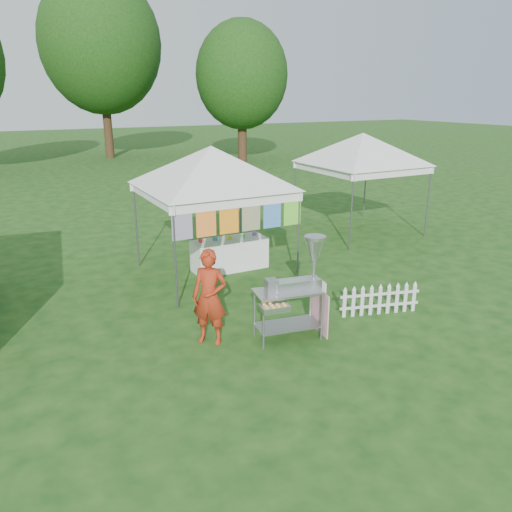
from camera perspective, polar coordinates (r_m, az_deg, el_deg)
ground at (r=9.05m, az=4.20°, el=-8.79°), size 120.00×120.00×0.00m
canopy_main at (r=11.24m, az=-5.16°, el=12.37°), size 4.24×4.24×3.45m
canopy_right at (r=15.43m, az=12.16°, el=13.57°), size 4.24×4.24×3.45m
tree_mid at (r=35.71m, az=-17.35°, el=22.14°), size 7.60×7.60×11.52m
tree_right at (r=32.21m, az=-1.64°, el=19.93°), size 5.60×5.60×8.42m
donut_cart at (r=8.53m, az=4.95°, el=-2.77°), size 1.40×0.87×1.80m
vendor at (r=8.43m, az=-5.33°, el=-4.72°), size 0.71×0.70×1.66m
picket_fence at (r=9.94m, az=13.95°, el=-4.95°), size 1.56×0.48×0.56m
display_table at (r=12.13m, az=-3.04°, el=0.21°), size 1.80×0.70×0.75m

